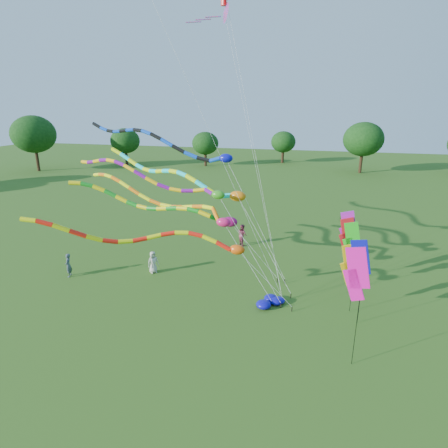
% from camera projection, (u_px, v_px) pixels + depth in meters
% --- Properties ---
extents(ground, '(160.00, 160.00, 0.00)m').
position_uv_depth(ground, '(224.00, 334.00, 18.91)').
color(ground, '#2C5B18').
rests_on(ground, ground).
extents(tree_ring, '(119.17, 115.44, 9.64)m').
position_uv_depth(tree_ring, '(241.00, 225.00, 18.42)').
color(tree_ring, '#382314').
rests_on(tree_ring, ground).
extents(tube_kite_red, '(12.71, 4.58, 6.45)m').
position_uv_depth(tube_kite_red, '(161.00, 239.00, 19.33)').
color(tube_kite_red, black).
rests_on(tube_kite_red, ground).
extents(tube_kite_orange, '(13.61, 4.72, 7.02)m').
position_uv_depth(tube_kite_orange, '(170.00, 202.00, 23.96)').
color(tube_kite_orange, black).
rests_on(tube_kite_orange, ground).
extents(tube_kite_purple, '(13.88, 3.20, 8.43)m').
position_uv_depth(tube_kite_purple, '(159.00, 180.00, 22.46)').
color(tube_kite_purple, black).
rests_on(tube_kite_purple, ground).
extents(tube_kite_blue, '(16.43, 6.05, 10.22)m').
position_uv_depth(tube_kite_blue, '(165.00, 143.00, 26.46)').
color(tube_kite_blue, black).
rests_on(tube_kite_blue, ground).
extents(tube_kite_cyan, '(14.06, 5.57, 8.41)m').
position_uv_depth(tube_kite_cyan, '(184.00, 179.00, 24.65)').
color(tube_kite_cyan, black).
rests_on(tube_kite_cyan, ground).
extents(tube_kite_green, '(14.06, 1.12, 6.69)m').
position_uv_depth(tube_kite_green, '(171.00, 208.00, 24.45)').
color(tube_kite_green, black).
rests_on(tube_kite_green, ground).
extents(delta_kite_high_c, '(6.46, 3.53, 16.61)m').
position_uv_depth(delta_kite_high_c, '(224.00, 13.00, 20.67)').
color(delta_kite_high_c, black).
rests_on(delta_kite_high_c, ground).
extents(banner_pole_red, '(1.16, 0.28, 4.40)m').
position_uv_depth(banner_pole_red, '(348.00, 236.00, 23.60)').
color(banner_pole_red, black).
rests_on(banner_pole_red, ground).
extents(banner_pole_orange, '(1.15, 0.32, 4.09)m').
position_uv_depth(banner_pole_orange, '(350.00, 265.00, 20.14)').
color(banner_pole_orange, black).
rests_on(banner_pole_orange, ground).
extents(banner_pole_magenta_b, '(1.15, 0.34, 5.62)m').
position_uv_depth(banner_pole_magenta_b, '(356.00, 275.00, 15.54)').
color(banner_pole_magenta_b, black).
rests_on(banner_pole_magenta_b, ground).
extents(banner_pole_violet, '(1.16, 0.18, 4.78)m').
position_uv_depth(banner_pole_violet, '(348.00, 230.00, 23.63)').
color(banner_pole_violet, black).
rests_on(banner_pole_violet, ground).
extents(banner_pole_green, '(1.16, 0.09, 4.45)m').
position_uv_depth(banner_pole_green, '(352.00, 241.00, 22.60)').
color(banner_pole_green, black).
rests_on(banner_pole_green, ground).
extents(banner_pole_blue_b, '(1.13, 0.43, 4.70)m').
position_uv_depth(banner_pole_blue_b, '(359.00, 262.00, 18.97)').
color(banner_pole_blue_b, black).
rests_on(banner_pole_blue_b, ground).
extents(blue_nylon_heap, '(1.40, 1.17, 0.51)m').
position_uv_depth(blue_nylon_heap, '(275.00, 304.00, 21.34)').
color(blue_nylon_heap, '#0F0CA2').
rests_on(blue_nylon_heap, ground).
extents(person_a, '(0.87, 0.88, 1.54)m').
position_uv_depth(person_a, '(153.00, 262.00, 25.60)').
color(person_a, beige).
rests_on(person_a, ground).
extents(person_b, '(0.57, 0.69, 1.62)m').
position_uv_depth(person_b, '(68.00, 265.00, 25.01)').
color(person_b, '#404E5A').
rests_on(person_b, ground).
extents(person_c, '(1.07, 1.08, 1.76)m').
position_uv_depth(person_c, '(242.00, 235.00, 30.61)').
color(person_c, '#90344B').
rests_on(person_c, ground).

